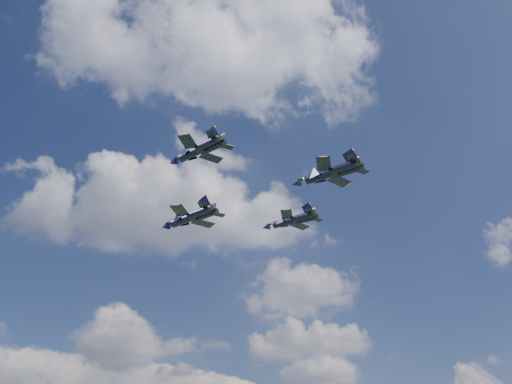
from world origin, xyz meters
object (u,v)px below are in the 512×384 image
(jet_lead, at_px, (183,220))
(jet_left, at_px, (191,154))
(jet_right, at_px, (284,222))
(jet_slot, at_px, (320,176))

(jet_lead, bearing_deg, jet_left, -133.44)
(jet_right, distance_m, jet_slot, 26.90)
(jet_right, bearing_deg, jet_slot, -137.79)
(jet_right, bearing_deg, jet_left, 179.59)
(jet_lead, xyz_separation_m, jet_left, (3.65, -26.55, 0.36))
(jet_lead, relative_size, jet_slot, 1.05)
(jet_lead, xyz_separation_m, jet_slot, (28.77, -21.00, -0.39))
(jet_right, bearing_deg, jet_lead, 134.87)
(jet_lead, distance_m, jet_slot, 35.62)
(jet_left, xyz_separation_m, jet_slot, (25.12, 5.54, -0.75))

